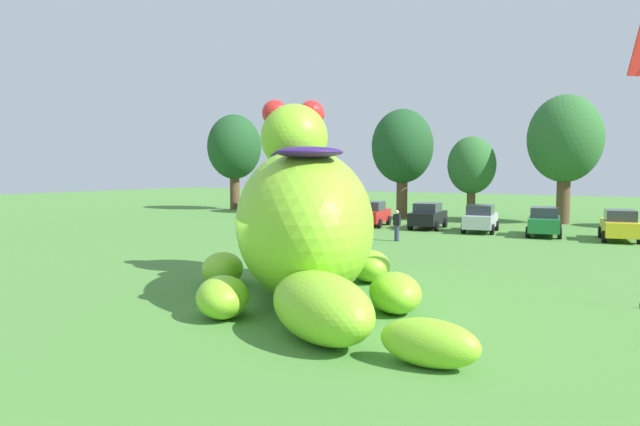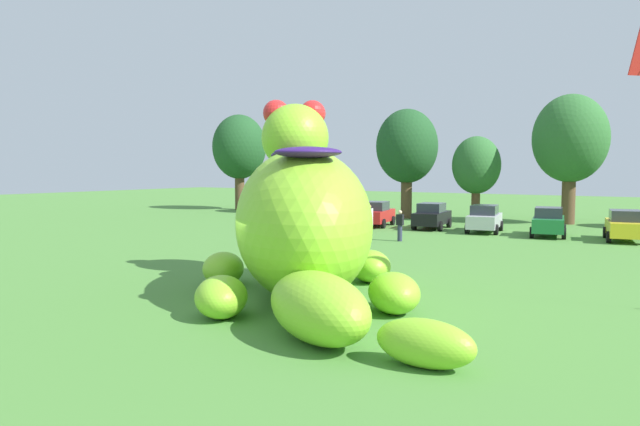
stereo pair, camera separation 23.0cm
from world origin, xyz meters
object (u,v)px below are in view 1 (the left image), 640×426
Objects in this scene: giant_inflatable_creature at (304,221)px; car_yellow at (620,225)px; car_blue at (330,211)px; car_silver at (481,218)px; car_red at (372,214)px; spectator_far_side at (283,228)px; spectator_near_inflatable at (366,218)px; car_black at (428,216)px; spectator_mid_field at (366,227)px; car_green at (544,222)px; spectator_by_cars at (397,226)px; spectator_wandering at (305,252)px.

car_yellow is at bearing 71.97° from giant_inflatable_creature.
car_blue is 0.96× the size of car_silver.
spectator_far_side is at bearing -87.89° from car_red.
giant_inflatable_creature reaches higher than spectator_near_inflatable.
spectator_mid_field is at bearing -90.56° from car_black.
spectator_far_side is at bearing -70.37° from car_blue.
car_yellow is 14.15m from spectator_mid_field.
spectator_far_side is at bearing -143.50° from car_yellow.
spectator_mid_field is at bearing 109.43° from giant_inflatable_creature.
spectator_far_side is (4.29, -12.02, -0.01)m from car_blue.
car_black is (3.92, 0.43, 0.00)m from car_red.
car_blue and car_silver have the same top height.
car_silver reaches higher than spectator_mid_field.
giant_inflatable_creature is at bearing -78.29° from car_black.
spectator_by_cars is at bearing -133.10° from car_green.
car_black is at bearing 98.19° from spectator_by_cars.
giant_inflatable_creature reaches higher than spectator_by_cars.
car_blue is 2.42× the size of spectator_by_cars.
giant_inflatable_creature reaches higher than car_silver.
spectator_near_inflatable is (-2.67, -3.77, -0.01)m from car_black.
giant_inflatable_creature is 21.68m from car_silver.
giant_inflatable_creature is 2.61× the size of car_yellow.
car_blue is at bearing 177.17° from car_yellow.
giant_inflatable_creature is 19.53m from spectator_near_inflatable.
spectator_by_cars is (3.71, -3.49, 0.00)m from spectator_near_inflatable.
spectator_near_inflatable is at bearing -161.70° from car_green.
car_red is 2.54× the size of spectator_wandering.
car_green is 2.54× the size of spectator_mid_field.
car_yellow is at bearing -2.46° from car_silver.
spectator_near_inflatable is 5.62m from spectator_mid_field.
car_black is 4.62m from spectator_near_inflatable.
car_black is at bearing 176.03° from car_silver.
spectator_mid_field is (-11.54, -8.18, -0.01)m from car_yellow.
giant_inflatable_creature reaches higher than spectator_far_side.
spectator_near_inflatable is 15.48m from spectator_wandering.
spectator_near_inflatable is at bearing -69.41° from car_red.
car_yellow is at bearing 32.68° from spectator_by_cars.
spectator_mid_field is (-4.62, 13.09, -1.52)m from giant_inflatable_creature.
car_black is 2.51× the size of spectator_far_side.
giant_inflatable_creature is 2.62× the size of car_silver.
car_black is at bearing 73.26° from spectator_far_side.
car_green is at bearing 177.72° from car_yellow.
car_silver is 13.44m from spectator_far_side.
spectator_by_cars is 6.33m from spectator_far_side.
spectator_mid_field is at bearing -144.68° from car_yellow.
spectator_far_side is (-10.95, -11.23, -0.01)m from car_green.
spectator_by_cars is (4.97, -6.83, -0.01)m from car_red.
giant_inflatable_creature is at bearing -87.52° from car_silver.
car_blue and car_black have the same top height.
car_black is (-4.53, 21.86, -1.52)m from giant_inflatable_creature.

